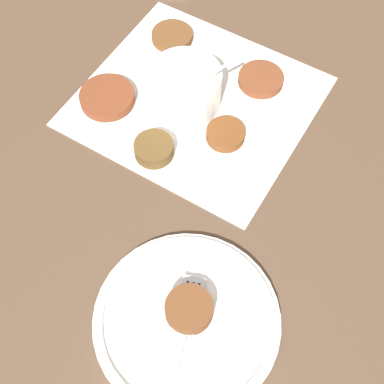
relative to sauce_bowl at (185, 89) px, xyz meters
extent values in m
plane|color=#4C3828|center=(0.02, -0.03, -0.03)|extent=(4.00, 4.00, 0.00)
cube|color=silver|center=(-0.01, -0.01, -0.03)|extent=(0.39, 0.37, 0.00)
cylinder|color=white|center=(0.00, 0.00, 0.00)|extent=(0.11, 0.11, 0.06)
cylinder|color=#C65123|center=(0.00, 0.00, -0.01)|extent=(0.09, 0.09, 0.03)
cone|color=white|center=(0.05, 0.00, 0.02)|extent=(0.02, 0.02, 0.02)
cylinder|color=silver|center=(-0.03, -0.02, 0.04)|extent=(0.07, 0.04, 0.10)
cylinder|color=brown|center=(-0.06, -0.11, -0.02)|extent=(0.07, 0.07, 0.01)
cylinder|color=brown|center=(0.11, -0.08, -0.02)|extent=(0.07, 0.07, 0.01)
cylinder|color=brown|center=(-0.03, 0.10, -0.02)|extent=(0.06, 0.06, 0.02)
cylinder|color=brown|center=(-0.09, 0.01, -0.02)|extent=(0.06, 0.06, 0.02)
cylinder|color=brown|center=(0.09, 0.08, -0.02)|extent=(0.08, 0.08, 0.02)
cylinder|color=white|center=(-0.24, 0.25, -0.03)|extent=(0.23, 0.23, 0.01)
torus|color=white|center=(-0.24, 0.25, -0.02)|extent=(0.22, 0.22, 0.01)
cylinder|color=brown|center=(-0.23, 0.24, 0.00)|extent=(0.06, 0.06, 0.02)
cube|color=silver|center=(-0.23, 0.24, -0.01)|extent=(0.06, 0.08, 0.00)
cube|color=black|center=(-0.23, 0.23, -0.01)|extent=(0.03, 0.05, 0.00)
cube|color=black|center=(-0.23, 0.24, -0.01)|extent=(0.03, 0.05, 0.00)
cube|color=black|center=(-0.22, 0.24, -0.01)|extent=(0.03, 0.05, 0.00)
camera|label=1|loc=(-0.37, 0.38, 0.62)|focal=50.00mm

